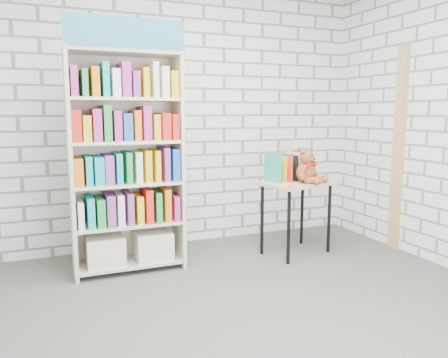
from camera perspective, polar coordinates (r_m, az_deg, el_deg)
name	(u,v)px	position (r m, az deg, el deg)	size (l,w,h in m)	color
ground	(240,324)	(3.15, 2.05, -18.46)	(4.50, 4.50, 0.00)	#40493E
room_shell	(241,56)	(2.82, 2.26, 15.79)	(4.52, 4.02, 2.81)	silver
bookshelf	(126,161)	(3.98, -12.63, 2.27)	(0.98, 0.38, 2.20)	beige
display_table	(297,192)	(4.46, 9.45, -1.65)	(0.79, 0.64, 0.75)	tan
table_books	(289,166)	(4.50, 8.50, 1.66)	(0.52, 0.33, 0.29)	teal
teddy_bear	(308,169)	(4.39, 10.91, 1.29)	(0.32, 0.31, 0.34)	brown
door_trim	(398,150)	(4.88, 21.83, 3.56)	(0.05, 0.12, 2.10)	tan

